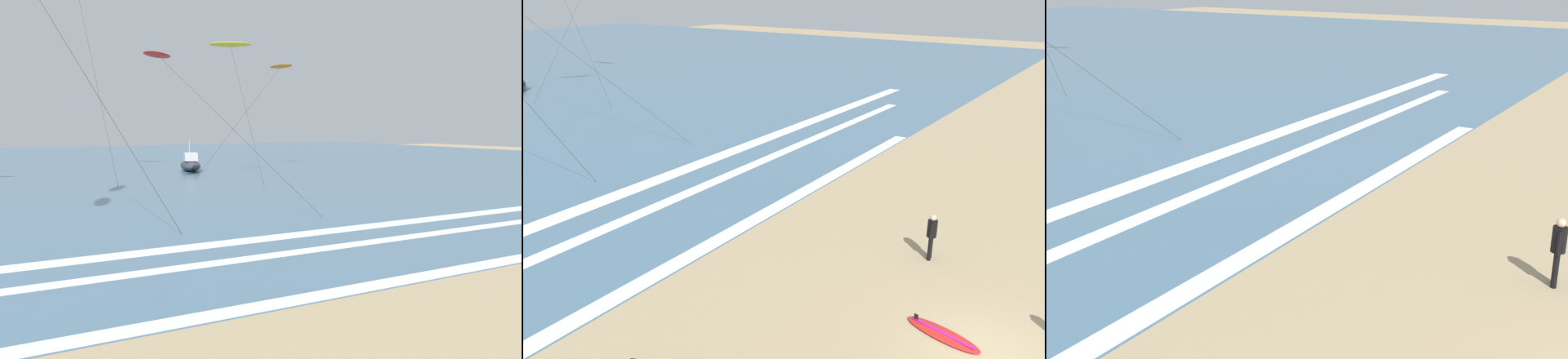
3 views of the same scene
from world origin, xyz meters
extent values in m
cube|color=slate|center=(0.00, 54.35, 0.01)|extent=(140.00, 90.00, 0.01)
cube|color=white|center=(-1.49, 9.75, 0.01)|extent=(37.51, 0.67, 0.01)
cube|color=white|center=(1.00, 13.83, 0.01)|extent=(48.41, 0.65, 0.01)
cube|color=white|center=(1.83, 16.16, 0.01)|extent=(58.39, 0.91, 0.01)
ellipsoid|color=red|center=(6.87, 35.02, 8.74)|extent=(2.97, 2.63, 0.43)
cylinder|color=#333333|center=(7.93, 26.95, 4.37)|extent=(2.14, 16.16, 8.76)
ellipsoid|color=orange|center=(21.33, 42.93, 9.39)|extent=(1.19, 3.27, 0.43)
cylinder|color=#333333|center=(15.64, 39.66, 4.70)|extent=(11.40, 6.56, 9.41)
cylinder|color=#333333|center=(-1.51, 20.65, 7.22)|extent=(7.23, 4.78, 14.44)
ellipsoid|color=yellow|center=(13.15, 36.79, 10.07)|extent=(3.18, 2.22, 0.43)
cylinder|color=#333333|center=(12.88, 33.70, 5.03)|extent=(0.55, 6.19, 10.08)
cylinder|color=#333333|center=(3.60, 39.58, 8.32)|extent=(0.80, 9.34, 16.65)
ellipsoid|color=#2D3342|center=(12.83, 44.30, 0.45)|extent=(3.07, 5.47, 0.90)
cube|color=silver|center=(12.72, 43.91, 1.25)|extent=(1.47, 1.75, 0.70)
cylinder|color=#B2B2B2|center=(12.99, 44.87, 1.80)|extent=(0.08, 0.08, 1.80)
camera|label=1|loc=(-5.21, -0.93, 4.22)|focal=37.71mm
camera|label=2|loc=(-11.63, -1.83, 8.63)|focal=36.31mm
camera|label=3|loc=(-10.00, 0.75, 6.73)|focal=44.79mm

